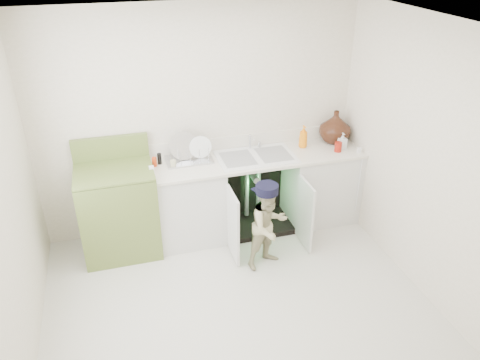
# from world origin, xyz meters

# --- Properties ---
(ground) EXTENTS (3.50, 3.50, 0.00)m
(ground) POSITION_xyz_m (0.00, 0.00, 0.00)
(ground) COLOR beige
(ground) RESTS_ON ground
(room_shell) EXTENTS (6.00, 5.50, 1.26)m
(room_shell) POSITION_xyz_m (0.00, 0.00, 1.25)
(room_shell) COLOR silver
(room_shell) RESTS_ON ground
(counter_run) EXTENTS (2.44, 1.02, 1.28)m
(counter_run) POSITION_xyz_m (0.60, 1.21, 0.49)
(counter_run) COLOR silver
(counter_run) RESTS_ON ground
(avocado_stove) EXTENTS (0.78, 0.65, 1.21)m
(avocado_stove) POSITION_xyz_m (-0.96, 1.18, 0.50)
(avocado_stove) COLOR olive
(avocado_stove) RESTS_ON ground
(repair_worker) EXTENTS (0.54, 0.61, 0.93)m
(repair_worker) POSITION_xyz_m (0.47, 0.50, 0.47)
(repair_worker) COLOR #C1B68B
(repair_worker) RESTS_ON ground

